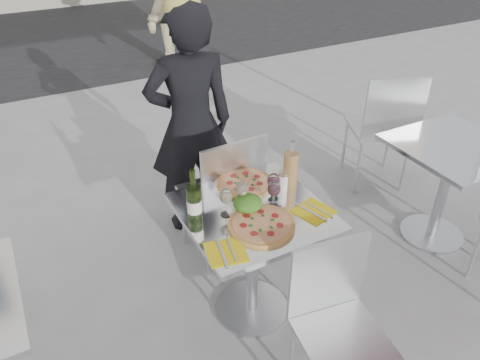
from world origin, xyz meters
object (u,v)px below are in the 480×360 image
main_table (253,241)px  wineglass_white_a (226,197)px  carafe (291,169)px  pizza_far (245,184)px  napkin_left (226,252)px  pizza_near (261,225)px  sugar_shaker (283,181)px  side_chair_rfar (385,123)px  side_table_right (448,173)px  napkin_right (314,211)px  wineglass_white_b (242,189)px  wine_bottle (194,202)px  chair_far (226,190)px  salad_plate (248,204)px  woman_diner (191,125)px  chair_near (335,313)px  wineglass_red_b (274,181)px  wineglass_red_a (274,190)px

main_table → wineglass_white_a: bearing=167.5°
wineglass_white_a → carafe: bearing=8.1°
pizza_far → napkin_left: 0.55m
pizza_near → sugar_shaker: 0.36m
side_chair_rfar → pizza_near: (-1.60, -0.83, 0.17)m
side_table_right → pizza_far: 1.47m
main_table → napkin_right: bearing=-30.1°
pizza_near → wineglass_white_b: bearing=91.8°
wine_bottle → napkin_left: size_ratio=1.39×
chair_far → pizza_far: size_ratio=2.72×
wine_bottle → sugar_shaker: wine_bottle is taller
salad_plate → sugar_shaker: size_ratio=2.06×
sugar_shaker → napkin_left: (-0.51, -0.32, -0.05)m
salad_plate → wineglass_white_a: 0.14m
woman_diner → sugar_shaker: woman_diner is taller
chair_near → napkin_left: 0.58m
woman_diner → wineglass_white_b: size_ratio=10.31×
side_chair_rfar → sugar_shaker: side_chair_rfar is taller
salad_plate → wineglass_red_b: wineglass_red_b is taller
woman_diner → pizza_near: bearing=95.2°
napkin_right → side_table_right: bearing=-9.1°
wineglass_white_b → napkin_right: 0.39m
chair_far → sugar_shaker: (0.17, -0.38, 0.24)m
chair_near → wineglass_white_a: wineglass_white_a is taller
pizza_near → wineglass_white_a: (-0.11, 0.17, 0.10)m
side_chair_rfar → pizza_far: size_ratio=2.86×
main_table → side_chair_rfar: side_chair_rfar is taller
sugar_shaker → woman_diner: bearing=102.8°
woman_diner → napkin_right: woman_diner is taller
pizza_near → wineglass_white_a: bearing=123.6°
wine_bottle → carafe: size_ratio=1.02×
chair_near → napkin_right: 0.52m
salad_plate → pizza_near: bearing=-91.6°
chair_near → woman_diner: size_ratio=0.53×
side_table_right → chair_near: bearing=-157.0°
pizza_near → wineglass_white_b: 0.22m
carafe → napkin_left: carafe is taller
side_chair_rfar → wineglass_red_a: size_ratio=6.34×
chair_far → main_table: bearing=78.7°
carafe → wineglass_red_a: bearing=-146.7°
salad_plate → napkin_left: 0.34m
carafe → napkin_left: size_ratio=1.37×
salad_plate → napkin_right: salad_plate is taller
side_table_right → pizza_near: bearing=-174.9°
carafe → wineglass_white_a: size_ratio=1.84×
chair_near → salad_plate: size_ratio=3.89×
main_table → side_chair_rfar: 1.72m
main_table → carafe: size_ratio=2.59×
pizza_near → main_table: bearing=77.4°
wineglass_red_a → side_chair_rfar: bearing=26.2°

